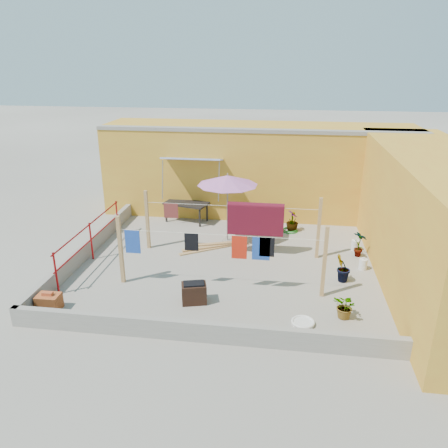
{
  "coord_description": "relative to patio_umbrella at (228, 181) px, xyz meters",
  "views": [
    {
      "loc": [
        1.46,
        -10.9,
        5.37
      ],
      "look_at": [
        -0.13,
        0.3,
        1.08
      ],
      "focal_mm": 35.0,
      "sensor_mm": 36.0,
      "label": 1
    }
  ],
  "objects": [
    {
      "name": "ground",
      "position": [
        0.2,
        -1.6,
        -1.97
      ],
      "size": [
        80.0,
        80.0,
        0.0
      ],
      "primitive_type": "plane",
      "color": "#9E998E",
      "rests_on": "ground"
    },
    {
      "name": "wall_back",
      "position": [
        0.7,
        3.09,
        -0.37
      ],
      "size": [
        11.0,
        3.27,
        3.21
      ],
      "color": "gold",
      "rests_on": "ground"
    },
    {
      "name": "wall_right",
      "position": [
        5.4,
        -1.6,
        -0.37
      ],
      "size": [
        2.4,
        9.0,
        3.2
      ],
      "primitive_type": "cube",
      "color": "gold",
      "rests_on": "ground"
    },
    {
      "name": "parapet_front",
      "position": [
        0.2,
        -5.18,
        -1.75
      ],
      "size": [
        8.3,
        0.16,
        0.44
      ],
      "primitive_type": "cube",
      "color": "gray",
      "rests_on": "ground"
    },
    {
      "name": "parapet_left",
      "position": [
        -3.88,
        -1.6,
        -1.75
      ],
      "size": [
        0.16,
        7.3,
        0.44
      ],
      "primitive_type": "cube",
      "color": "gray",
      "rests_on": "ground"
    },
    {
      "name": "red_railing",
      "position": [
        -3.65,
        -1.8,
        -1.25
      ],
      "size": [
        0.05,
        4.2,
        1.1
      ],
      "color": "maroon",
      "rests_on": "ground"
    },
    {
      "name": "clothesline_rig",
      "position": [
        0.75,
        -1.08,
        -0.93
      ],
      "size": [
        5.09,
        2.35,
        1.8
      ],
      "color": "tan",
      "rests_on": "ground"
    },
    {
      "name": "patio_umbrella",
      "position": [
        0.0,
        0.0,
        0.0
      ],
      "size": [
        1.93,
        1.93,
        2.2
      ],
      "color": "gray",
      "rests_on": "ground"
    },
    {
      "name": "outdoor_table",
      "position": [
        -1.66,
        1.6,
        -1.34
      ],
      "size": [
        1.63,
        1.09,
        0.7
      ],
      "color": "black",
      "rests_on": "ground"
    },
    {
      "name": "brick_stack",
      "position": [
        -3.5,
        -4.51,
        -1.78
      ],
      "size": [
        0.53,
        0.39,
        0.45
      ],
      "color": "#B15A29",
      "rests_on": "ground"
    },
    {
      "name": "lumber_pile",
      "position": [
        -0.36,
        -0.58,
        -1.91
      ],
      "size": [
        1.93,
        1.2,
        0.12
      ],
      "color": "tan",
      "rests_on": "ground"
    },
    {
      "name": "brazier",
      "position": [
        -0.29,
        -3.73,
        -1.72
      ],
      "size": [
        0.65,
        0.52,
        0.51
      ],
      "color": "black",
      "rests_on": "ground"
    },
    {
      "name": "white_basin",
      "position": [
        2.22,
        -4.3,
        -1.93
      ],
      "size": [
        0.51,
        0.51,
        0.09
      ],
      "color": "silver",
      "rests_on": "ground"
    },
    {
      "name": "water_jug_a",
      "position": [
        3.9,
        -1.4,
        -1.82
      ],
      "size": [
        0.22,
        0.22,
        0.35
      ],
      "color": "silver",
      "rests_on": "ground"
    },
    {
      "name": "water_jug_b",
      "position": [
        3.87,
        -0.12,
        -1.81
      ],
      "size": [
        0.23,
        0.23,
        0.36
      ],
      "color": "silver",
      "rests_on": "ground"
    },
    {
      "name": "green_hose",
      "position": [
        1.94,
        1.16,
        -1.94
      ],
      "size": [
        0.53,
        0.53,
        0.08
      ],
      "color": "#186C1D",
      "rests_on": "ground"
    },
    {
      "name": "plant_back_a",
      "position": [
        0.32,
        1.5,
        -1.58
      ],
      "size": [
        0.81,
        0.73,
        0.79
      ],
      "primitive_type": "imported",
      "rotation": [
        0.0,
        0.0,
        0.19
      ],
      "color": "#1E5618",
      "rests_on": "ground"
    },
    {
      "name": "plant_back_b",
      "position": [
        2.01,
        1.2,
        -1.62
      ],
      "size": [
        0.45,
        0.45,
        0.71
      ],
      "primitive_type": "imported",
      "rotation": [
        0.0,
        0.0,
        1.72
      ],
      "color": "#1E5618",
      "rests_on": "ground"
    },
    {
      "name": "plant_right_a",
      "position": [
        3.9,
        -0.55,
        -1.58
      ],
      "size": [
        0.5,
        0.5,
        0.79
      ],
      "primitive_type": "imported",
      "rotation": [
        0.0,
        0.0,
        2.35
      ],
      "color": "#1E5618",
      "rests_on": "ground"
    },
    {
      "name": "plant_right_b",
      "position": [
        3.26,
        -2.2,
        -1.59
      ],
      "size": [
        0.54,
        0.53,
        0.76
      ],
      "primitive_type": "imported",
      "rotation": [
        0.0,
        0.0,
        3.92
      ],
      "color": "#1E5618",
      "rests_on": "ground"
    },
    {
      "name": "plant_right_c",
      "position": [
        3.15,
        -3.92,
        -1.69
      ],
      "size": [
        0.68,
        0.68,
        0.57
      ],
      "primitive_type": "imported",
      "rotation": [
        0.0,
        0.0,
        5.53
      ],
      "color": "#1E5618",
      "rests_on": "ground"
    }
  ]
}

